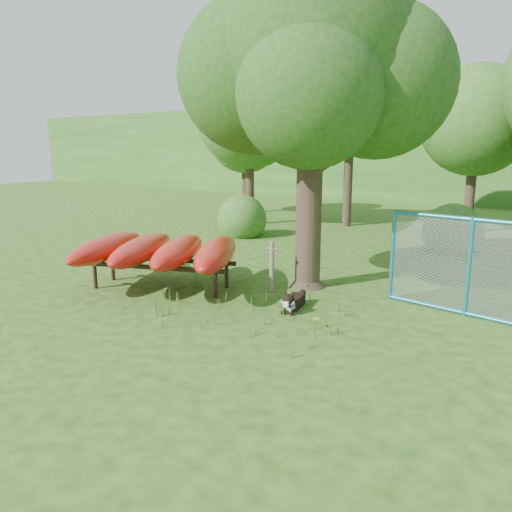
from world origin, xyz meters
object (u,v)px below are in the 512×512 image
Objects in this scene: fence_section at (469,267)px; kayak_rack at (160,250)px; oak_tree at (311,68)px; husky_dog at (293,302)px.

kayak_rack is at bearing -153.64° from fence_section.
oak_tree reaches higher than kayak_rack.
oak_tree is at bearing -173.42° from fence_section.
oak_tree is 5.23m from fence_section.
husky_dog is 3.37m from fence_section.
husky_dog is at bearing -68.02° from oak_tree.
fence_section is at bearing -3.22° from kayak_rack.
fence_section reaches higher than husky_dog.
oak_tree is 5.15m from kayak_rack.
oak_tree is at bearing 97.72° from husky_dog.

